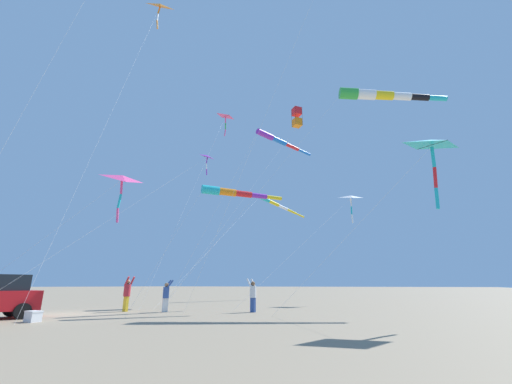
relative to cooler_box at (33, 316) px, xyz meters
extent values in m
plane|color=gray|center=(-2.56, 2.72, -0.21)|extent=(600.00, 600.00, 0.00)
cylinder|color=black|center=(-1.56, 0.31, 0.12)|extent=(0.35, 0.69, 0.66)
cylinder|color=black|center=(-3.37, 0.69, 0.12)|extent=(0.35, 0.69, 0.66)
cube|color=white|center=(0.00, 0.00, -0.03)|extent=(0.60, 0.40, 0.36)
cube|color=white|center=(0.00, 0.00, 0.18)|extent=(0.62, 0.42, 0.06)
cube|color=silver|center=(0.87, 6.21, 0.15)|extent=(0.23, 0.31, 0.72)
cylinder|color=#335199|center=(0.87, 6.21, 0.80)|extent=(0.43, 0.43, 0.59)
sphere|color=#A37551|center=(0.87, 6.21, 1.21)|extent=(0.22, 0.22, 0.22)
cylinder|color=#335199|center=(0.78, 6.40, 1.25)|extent=(0.22, 0.37, 0.45)
cylinder|color=#335199|center=(1.06, 6.30, 1.25)|extent=(0.22, 0.37, 0.45)
cube|color=gold|center=(-1.28, 5.36, 0.19)|extent=(0.33, 0.20, 0.80)
cylinder|color=#B72833|center=(-1.28, 5.36, 0.92)|extent=(0.42, 0.42, 0.66)
sphere|color=#A37551|center=(-1.28, 5.36, 1.37)|extent=(0.25, 0.25, 0.25)
cylinder|color=#B72833|center=(-1.09, 5.49, 1.41)|extent=(0.41, 0.16, 0.50)
cylinder|color=#B72833|center=(-1.14, 5.17, 1.41)|extent=(0.41, 0.16, 0.50)
cube|color=#335199|center=(5.05, 8.53, 0.16)|extent=(0.32, 0.22, 0.75)
cylinder|color=silver|center=(5.05, 8.53, 0.84)|extent=(0.42, 0.42, 0.62)
sphere|color=brown|center=(5.05, 8.53, 1.27)|extent=(0.23, 0.23, 0.23)
cylinder|color=silver|center=(4.86, 8.42, 1.31)|extent=(0.39, 0.19, 0.47)
cylinder|color=silver|center=(4.94, 8.72, 1.31)|extent=(0.39, 0.19, 0.47)
cylinder|color=#1EB7C6|center=(3.22, 6.78, 6.46)|extent=(1.01, 1.11, 0.51)
cylinder|color=orange|center=(3.84, 7.58, 6.45)|extent=(0.96, 1.07, 0.44)
cylinder|color=red|center=(4.45, 8.38, 6.44)|extent=(0.90, 1.03, 0.37)
cylinder|color=purple|center=(5.06, 9.19, 6.43)|extent=(0.85, 0.98, 0.30)
cylinder|color=yellow|center=(5.67, 9.99, 6.41)|extent=(0.79, 0.94, 0.24)
cylinder|color=white|center=(2.31, 4.68, 3.07)|extent=(1.22, 3.40, 6.55)
pyramid|color=#EF4C93|center=(-3.51, 17.15, 18.24)|extent=(1.54, 1.83, 0.40)
cylinder|color=black|center=(-3.52, 17.16, 18.15)|extent=(1.29, 0.53, 0.32)
cylinder|color=#EF4C93|center=(-3.54, 17.19, 17.72)|extent=(0.16, 0.20, 0.71)
cylinder|color=green|center=(-3.56, 17.25, 17.02)|extent=(0.16, 0.20, 0.71)
cylinder|color=#EF4C93|center=(-3.61, 17.26, 16.32)|extent=(0.22, 0.16, 0.72)
cylinder|color=white|center=(-2.25, 11.60, 8.94)|extent=(2.56, 11.13, 18.31)
cylinder|color=white|center=(0.30, -1.60, 9.63)|extent=(4.67, 3.03, 19.68)
pyramid|color=#1EB7C6|center=(14.59, 6.98, 6.89)|extent=(2.28, 2.23, 0.47)
cylinder|color=black|center=(14.57, 7.00, 6.77)|extent=(1.15, 1.28, 0.36)
cylinder|color=#1EB7C6|center=(14.56, 7.04, 6.25)|extent=(0.19, 0.25, 0.88)
cylinder|color=red|center=(14.52, 7.10, 5.38)|extent=(0.25, 0.22, 0.88)
cylinder|color=#1EB7C6|center=(14.47, 7.09, 4.52)|extent=(0.23, 0.23, 0.88)
cylinder|color=white|center=(10.81, 6.97, 3.25)|extent=(7.54, 0.07, 6.92)
cube|color=red|center=(3.46, 19.57, 17.82)|extent=(1.07, 1.07, 0.76)
cube|color=orange|center=(3.46, 19.57, 16.60)|extent=(1.07, 1.07, 0.76)
cylinder|color=black|center=(3.38, 20.10, 17.21)|extent=(0.02, 0.02, 1.99)
cylinder|color=black|center=(2.93, 19.49, 17.21)|extent=(0.02, 0.02, 1.99)
cylinder|color=black|center=(4.00, 19.65, 17.21)|extent=(0.02, 0.02, 1.99)
cylinder|color=black|center=(3.54, 19.03, 17.21)|extent=(0.02, 0.02, 1.99)
cylinder|color=white|center=(2.38, 12.48, 8.01)|extent=(2.17, 14.19, 16.43)
pyramid|color=purple|center=(1.80, 8.10, 9.33)|extent=(0.78, 1.02, 0.33)
cylinder|color=black|center=(1.78, 8.10, 9.28)|extent=(0.75, 0.20, 0.34)
cylinder|color=purple|center=(1.77, 8.08, 9.03)|extent=(0.12, 0.13, 0.42)
cylinder|color=white|center=(1.78, 8.06, 8.62)|extent=(0.12, 0.08, 0.42)
cylinder|color=purple|center=(1.81, 8.06, 8.21)|extent=(0.12, 0.11, 0.42)
cylinder|color=white|center=(0.52, 2.78, 4.52)|extent=(2.53, 10.66, 9.46)
cylinder|color=#1EB7C6|center=(-1.77, 22.17, 10.15)|extent=(0.89, 1.52, 0.68)
cylinder|color=yellow|center=(-1.30, 23.47, 9.88)|extent=(0.83, 1.49, 0.62)
cylinder|color=white|center=(-0.83, 24.77, 9.61)|extent=(0.77, 1.46, 0.56)
cylinder|color=yellow|center=(-0.35, 26.07, 9.35)|extent=(0.72, 1.43, 0.51)
cylinder|color=yellow|center=(0.12, 27.37, 9.08)|extent=(0.66, 1.40, 0.45)
cylinder|color=white|center=(-1.45, 14.28, 4.98)|extent=(1.10, 14.50, 10.39)
cylinder|color=green|center=(9.86, 14.09, 14.72)|extent=(1.57, 1.37, 0.91)
cylinder|color=white|center=(10.97, 14.72, 14.63)|extent=(1.52, 1.29, 0.82)
cylinder|color=yellow|center=(12.09, 15.34, 14.53)|extent=(1.47, 1.21, 0.73)
cylinder|color=white|center=(13.21, 15.97, 14.44)|extent=(1.42, 1.12, 0.64)
cylinder|color=black|center=(14.32, 16.59, 14.35)|extent=(1.37, 1.04, 0.55)
cylinder|color=#1EB7C6|center=(15.44, 17.22, 14.25)|extent=(1.32, 0.96, 0.46)
cylinder|color=white|center=(4.01, 10.87, 7.18)|extent=(10.60, 5.82, 14.78)
cylinder|color=purple|center=(3.99, 11.99, 11.99)|extent=(0.90, 1.52, 0.52)
cylinder|color=blue|center=(4.46, 13.34, 11.91)|extent=(0.82, 1.49, 0.44)
cylinder|color=red|center=(4.94, 14.69, 11.83)|extent=(0.75, 1.46, 0.36)
cylinder|color=blue|center=(5.42, 16.04, 11.75)|extent=(0.67, 1.43, 0.28)
cylinder|color=white|center=(0.90, 10.10, 5.86)|extent=(5.70, 2.43, 12.13)
pyramid|color=orange|center=(-1.84, 6.07, 21.85)|extent=(1.70, 1.74, 0.77)
cylinder|color=black|center=(-1.88, 6.11, 21.78)|extent=(0.83, 0.76, 0.88)
cylinder|color=orange|center=(-1.92, 6.08, 21.36)|extent=(0.23, 0.22, 0.71)
cylinder|color=white|center=(-1.93, 6.01, 20.67)|extent=(0.21, 0.20, 0.71)
cylinder|color=orange|center=(-1.89, 6.03, 19.97)|extent=(0.17, 0.22, 0.71)
cylinder|color=white|center=(-0.65, 2.61, 10.76)|extent=(2.46, 7.01, 21.94)
cylinder|color=white|center=(7.46, 6.18, 10.38)|extent=(10.11, 0.35, 21.19)
pyramid|color=white|center=(8.00, 19.82, 8.48)|extent=(1.88, 1.70, 0.46)
cylinder|color=black|center=(7.98, 19.85, 8.39)|extent=(0.73, 1.19, 0.41)
cylinder|color=white|center=(7.99, 19.82, 7.96)|extent=(0.14, 0.18, 0.71)
cylinder|color=#1EB7C6|center=(7.99, 19.78, 7.25)|extent=(0.14, 0.17, 0.71)
cylinder|color=white|center=(8.01, 19.73, 6.54)|extent=(0.20, 0.21, 0.72)
cylinder|color=white|center=(5.94, 14.01, 4.06)|extent=(4.09, 11.68, 8.55)
pyramid|color=#EF4C93|center=(-1.17, 4.12, 7.23)|extent=(1.73, 2.11, 0.72)
cylinder|color=black|center=(-1.21, 4.13, 7.13)|extent=(1.38, 0.56, 0.75)
cylinder|color=#EF4C93|center=(-1.22, 4.16, 6.63)|extent=(0.15, 0.20, 0.83)
cylinder|color=#1EB7C6|center=(-1.27, 4.17, 5.81)|extent=(0.25, 0.18, 0.83)
cylinder|color=#EF4C93|center=(-1.34, 4.21, 5.00)|extent=(0.20, 0.26, 0.83)
cylinder|color=white|center=(-3.46, 1.49, 3.43)|extent=(4.49, 5.30, 7.28)
camera|label=1|loc=(14.56, -7.32, 1.19)|focal=22.74mm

